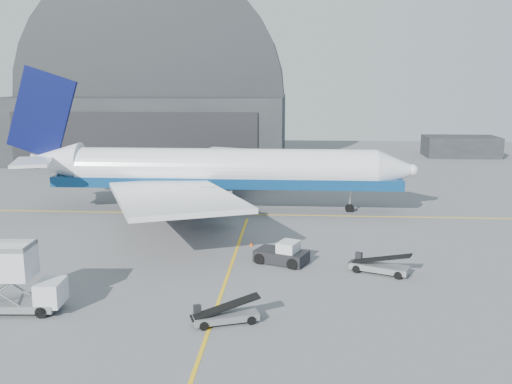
# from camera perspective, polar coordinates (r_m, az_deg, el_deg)

# --- Properties ---
(ground) EXTENTS (200.00, 200.00, 0.00)m
(ground) POSITION_cam_1_polar(r_m,az_deg,el_deg) (45.93, -2.77, -8.09)
(ground) COLOR #565659
(ground) RESTS_ON ground
(taxi_lines) EXTENTS (80.00, 42.12, 0.02)m
(taxi_lines) POSITION_cam_1_polar(r_m,az_deg,el_deg) (57.96, -1.32, -3.94)
(taxi_lines) COLOR gold
(taxi_lines) RESTS_ON ground
(hangar) EXTENTS (50.00, 28.30, 28.00)m
(hangar) POSITION_cam_1_polar(r_m,az_deg,el_deg) (111.47, -10.29, 8.18)
(hangar) COLOR black
(hangar) RESTS_ON ground
(distant_bldg_a) EXTENTS (14.00, 8.00, 4.00)m
(distant_bldg_a) POSITION_cam_1_polar(r_m,az_deg,el_deg) (120.59, 19.73, 3.37)
(distant_bldg_a) COLOR black
(distant_bldg_a) RESTS_ON ground
(airliner) EXTENTS (48.02, 46.56, 16.85)m
(airliner) POSITION_cam_1_polar(r_m,az_deg,el_deg) (66.63, -4.69, 2.17)
(airliner) COLOR white
(airliner) RESTS_ON ground
(catering_truck) EXTENTS (6.49, 2.77, 4.37)m
(catering_truck) POSITION_cam_1_polar(r_m,az_deg,el_deg) (41.28, -23.38, -8.06)
(catering_truck) COLOR slate
(catering_truck) RESTS_ON ground
(pushback_tug) EXTENTS (4.84, 3.85, 1.97)m
(pushback_tug) POSITION_cam_1_polar(r_m,az_deg,el_deg) (48.10, 2.70, -6.26)
(pushback_tug) COLOR black
(pushback_tug) RESTS_ON ground
(belt_loader_a) EXTENTS (4.49, 2.74, 1.69)m
(belt_loader_a) POSITION_cam_1_polar(r_m,az_deg,el_deg) (36.92, -3.16, -12.21)
(belt_loader_a) COLOR slate
(belt_loader_a) RESTS_ON ground
(belt_loader_b) EXTENTS (4.90, 3.22, 1.86)m
(belt_loader_b) POSITION_cam_1_polar(r_m,az_deg,el_deg) (46.74, 12.18, -7.26)
(belt_loader_b) COLOR slate
(belt_loader_b) RESTS_ON ground
(traffic_cone) EXTENTS (0.33, 0.33, 0.47)m
(traffic_cone) POSITION_cam_1_polar(r_m,az_deg,el_deg) (52.93, -0.47, -5.18)
(traffic_cone) COLOR #E44F07
(traffic_cone) RESTS_ON ground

